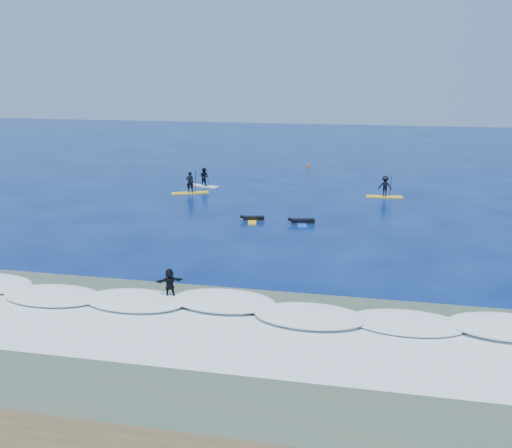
% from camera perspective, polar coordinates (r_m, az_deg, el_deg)
% --- Properties ---
extents(ground, '(160.00, 160.00, 0.00)m').
position_cam_1_polar(ground, '(35.08, -0.77, -1.88)').
color(ground, '#031146').
rests_on(ground, ground).
extents(shallow_water, '(90.00, 13.00, 0.01)m').
position_cam_1_polar(shallow_water, '(22.59, -8.69, -12.10)').
color(shallow_water, '#3D5344').
rests_on(shallow_water, ground).
extents(breaking_wave, '(40.00, 6.00, 0.30)m').
position_cam_1_polar(breaking_wave, '(26.00, -5.62, -8.21)').
color(breaking_wave, white).
rests_on(breaking_wave, ground).
extents(whitewater, '(34.00, 5.00, 0.02)m').
position_cam_1_polar(whitewater, '(23.43, -7.83, -11.04)').
color(whitewater, silver).
rests_on(whitewater, ground).
extents(sup_paddler_left, '(3.17, 2.09, 2.21)m').
position_cam_1_polar(sup_paddler_left, '(49.22, -6.61, 3.84)').
color(sup_paddler_left, yellow).
rests_on(sup_paddler_left, ground).
extents(sup_paddler_center, '(2.92, 1.55, 1.99)m').
position_cam_1_polar(sup_paddler_center, '(52.00, -5.22, 4.55)').
color(sup_paddler_center, silver).
rests_on(sup_paddler_center, ground).
extents(sup_paddler_right, '(3.03, 0.91, 2.10)m').
position_cam_1_polar(sup_paddler_right, '(48.58, 12.77, 3.57)').
color(sup_paddler_right, yellow).
rests_on(sup_paddler_right, ground).
extents(prone_paddler_near, '(1.71, 2.22, 0.45)m').
position_cam_1_polar(prone_paddler_near, '(40.05, -0.36, 0.52)').
color(prone_paddler_near, yellow).
rests_on(prone_paddler_near, ground).
extents(prone_paddler_far, '(1.87, 2.43, 0.49)m').
position_cam_1_polar(prone_paddler_far, '(39.40, 4.56, 0.24)').
color(prone_paddler_far, blue).
rests_on(prone_paddler_far, ground).
extents(wave_surfer, '(2.03, 1.40, 1.45)m').
position_cam_1_polar(wave_surfer, '(26.41, -8.62, -6.02)').
color(wave_surfer, silver).
rests_on(wave_surfer, breaking_wave).
extents(marker_buoy, '(0.28, 0.28, 0.67)m').
position_cam_1_polar(marker_buoy, '(61.97, 5.30, 5.84)').
color(marker_buoy, '#FF4E16').
rests_on(marker_buoy, ground).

